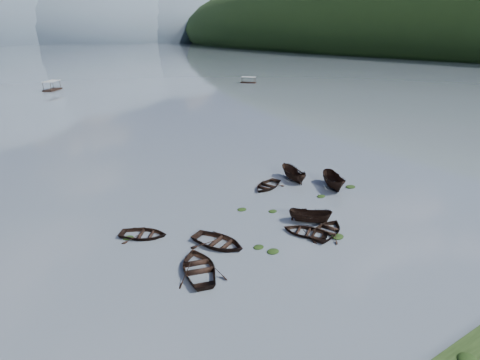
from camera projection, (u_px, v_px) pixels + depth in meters
ground_plane at (320, 251)px, 29.39m from camera, size 2400.00×2400.00×0.00m
haze_mtn_c at (80, 42)px, 810.89m from camera, size 520.00×520.00×260.00m
haze_mtn_d at (159, 41)px, 898.98m from camera, size 520.00×520.00×220.00m
rowboat_0 at (218, 245)px, 30.22m from camera, size 5.06×5.64×0.96m
rowboat_1 at (199, 271)px, 26.90m from camera, size 4.61×5.59×1.01m
rowboat_2 at (310, 222)px, 33.91m from camera, size 3.76×3.72×1.48m
rowboat_3 at (305, 234)px, 31.94m from camera, size 4.43×4.72×0.80m
rowboat_4 at (327, 233)px, 32.05m from camera, size 5.03×4.39×0.87m
rowboat_5 at (333, 187)px, 41.53m from camera, size 3.68×5.06×1.84m
rowboat_6 at (144, 236)px, 31.49m from camera, size 4.94×4.72×0.83m
rowboat_7 at (267, 187)px, 41.54m from camera, size 5.05×4.45×0.87m
rowboat_8 at (293, 180)px, 43.69m from camera, size 2.21×4.53×1.68m
weed_clump_0 at (273, 252)px, 29.25m from camera, size 1.00×0.82×0.22m
weed_clump_1 at (259, 248)px, 29.85m from camera, size 0.89×0.71×0.20m
weed_clump_2 at (337, 237)px, 31.37m from camera, size 1.16×0.93×0.25m
weed_clump_3 at (273, 212)px, 35.90m from camera, size 0.85×0.71×0.19m
weed_clump_4 at (351, 187)px, 41.59m from camera, size 1.17×0.93×0.24m
weed_clump_5 at (128, 238)px, 31.23m from camera, size 0.90×0.73×0.19m
weed_clump_6 at (242, 210)px, 36.25m from camera, size 0.93×0.77×0.19m
weed_clump_7 at (321, 197)px, 39.17m from camera, size 0.95×0.76×0.21m
pontoon_centre at (53, 90)px, 113.02m from camera, size 6.13×7.34×2.64m
pontoon_right at (248, 83)px, 129.99m from camera, size 5.12×5.26×1.99m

